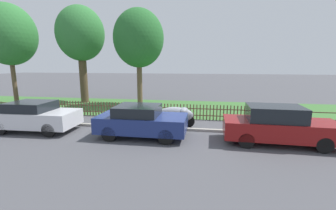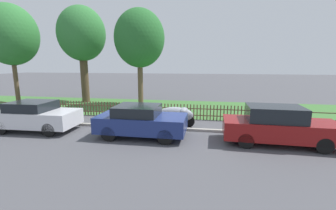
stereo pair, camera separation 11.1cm
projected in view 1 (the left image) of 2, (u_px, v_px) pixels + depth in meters
ground_plane at (155, 130)px, 11.07m from camera, size 120.00×120.00×0.00m
kerb_stone at (155, 128)px, 11.16m from camera, size 38.36×0.20×0.12m
grass_strip at (171, 108)px, 16.50m from camera, size 38.36×6.49×0.01m
park_fence at (163, 111)px, 13.28m from camera, size 38.36×0.05×0.89m
parked_car_black_saloon at (35, 116)px, 10.77m from camera, size 3.92×1.90×1.42m
parked_car_navy_estate at (141, 121)px, 9.92m from camera, size 3.90×1.87×1.40m
parked_car_red_compact at (278, 125)px, 9.00m from camera, size 4.40×1.77×1.56m
covered_motorcycle at (177, 114)px, 11.58m from camera, size 1.98×0.77×1.01m
tree_nearest_kerb at (8, 35)px, 17.12m from camera, size 4.03×4.03×7.69m
tree_behind_motorcycle at (81, 35)px, 17.85m from camera, size 3.74×3.74×7.70m
tree_mid_park at (139, 39)px, 16.65m from camera, size 3.74×3.74×7.20m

